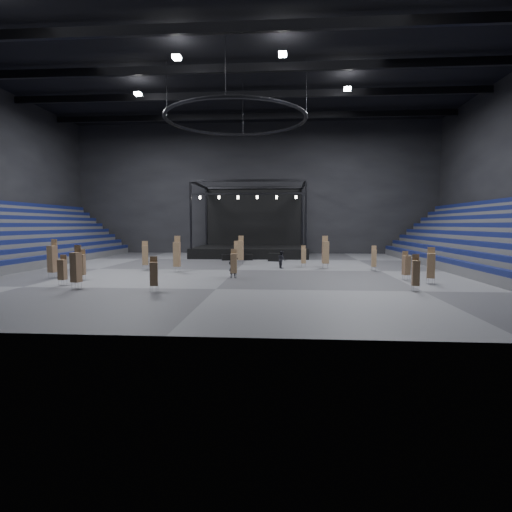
# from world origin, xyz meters

# --- Properties ---
(floor) EXTENTS (50.00, 50.00, 0.00)m
(floor) POSITION_xyz_m (0.00, 0.00, 0.00)
(floor) COLOR #4C4C4E
(floor) RESTS_ON ground
(ceiling) EXTENTS (50.00, 42.00, 0.20)m
(ceiling) POSITION_xyz_m (0.00, 0.00, 18.00)
(ceiling) COLOR black
(ceiling) RESTS_ON wall_back
(wall_back) EXTENTS (50.00, 0.20, 18.00)m
(wall_back) POSITION_xyz_m (0.00, 21.00, 9.00)
(wall_back) COLOR black
(wall_back) RESTS_ON ground
(wall_front) EXTENTS (50.00, 0.20, 18.00)m
(wall_front) POSITION_xyz_m (0.00, -21.00, 9.00)
(wall_front) COLOR black
(wall_front) RESTS_ON ground
(bleachers_right) EXTENTS (7.20, 40.00, 6.40)m
(bleachers_right) POSITION_xyz_m (22.94, 0.00, 1.73)
(bleachers_right) COLOR #444547
(bleachers_right) RESTS_ON floor
(stage) EXTENTS (14.00, 10.00, 9.20)m
(stage) POSITION_xyz_m (0.00, 16.24, 1.45)
(stage) COLOR black
(stage) RESTS_ON floor
(truss_ring) EXTENTS (12.30, 12.30, 5.15)m
(truss_ring) POSITION_xyz_m (-0.00, 0.00, 13.00)
(truss_ring) COLOR black
(truss_ring) RESTS_ON ceiling
(roof_girders) EXTENTS (49.00, 30.35, 0.70)m
(roof_girders) POSITION_xyz_m (0.00, -0.00, 17.20)
(roof_girders) COLOR black
(roof_girders) RESTS_ON ceiling
(floodlights) EXTENTS (28.60, 16.60, 0.25)m
(floodlights) POSITION_xyz_m (0.00, -4.00, 16.60)
(floodlights) COLOR white
(floodlights) RESTS_ON roof_girders
(flight_case_left) EXTENTS (1.13, 0.77, 0.68)m
(flight_case_left) POSITION_xyz_m (-2.25, 9.40, 0.34)
(flight_case_left) COLOR black
(flight_case_left) RESTS_ON floor
(flight_case_mid) EXTENTS (1.07, 0.59, 0.69)m
(flight_case_mid) POSITION_xyz_m (0.16, 9.65, 0.34)
(flight_case_mid) COLOR black
(flight_case_mid) RESTS_ON floor
(flight_case_right) EXTENTS (1.42, 0.92, 0.87)m
(flight_case_right) POSITION_xyz_m (3.13, 8.63, 0.44)
(flight_case_right) COLOR black
(flight_case_right) RESTS_ON floor
(chair_stack_0) EXTENTS (0.47, 0.47, 2.17)m
(chair_stack_0) POSITION_xyz_m (11.96, 0.31, 1.12)
(chair_stack_0) COLOR silver
(chair_stack_0) RESTS_ON floor
(chair_stack_1) EXTENTS (0.65, 0.65, 2.91)m
(chair_stack_1) POSITION_xyz_m (-13.02, -6.29, 1.48)
(chair_stack_1) COLOR silver
(chair_stack_1) RESTS_ON floor
(chair_stack_2) EXTENTS (0.56, 0.56, 2.09)m
(chair_stack_2) POSITION_xyz_m (12.95, -5.57, 1.11)
(chair_stack_2) COLOR silver
(chair_stack_2) RESTS_ON floor
(chair_stack_3) EXTENTS (0.56, 0.56, 2.88)m
(chair_stack_3) POSITION_xyz_m (-0.16, 4.99, 1.47)
(chair_stack_3) COLOR silver
(chair_stack_3) RESTS_ON floor
(chair_stack_4) EXTENTS (0.57, 0.57, 2.11)m
(chair_stack_4) POSITION_xyz_m (-3.50, -11.77, 1.11)
(chair_stack_4) COLOR silver
(chair_stack_4) RESTS_ON floor
(chair_stack_5) EXTENTS (0.50, 0.50, 2.18)m
(chair_stack_5) POSITION_xyz_m (0.46, -5.39, 1.15)
(chair_stack_5) COLOR silver
(chair_stack_5) RESTS_ON floor
(chair_stack_6) EXTENTS (0.53, 0.53, 3.03)m
(chair_stack_6) POSITION_xyz_m (-4.87, -1.61, 1.53)
(chair_stack_6) COLOR silver
(chair_stack_6) RESTS_ON floor
(chair_stack_7) EXTENTS (0.45, 0.45, 2.03)m
(chair_stack_7) POSITION_xyz_m (6.02, 2.82, 1.07)
(chair_stack_7) COLOR silver
(chair_stack_7) RESTS_ON floor
(chair_stack_8) EXTENTS (0.46, 0.46, 2.00)m
(chair_stack_8) POSITION_xyz_m (-10.35, -9.65, 1.06)
(chair_stack_8) COLOR silver
(chair_stack_8) RESTS_ON floor
(chair_stack_9) EXTENTS (0.61, 0.61, 2.47)m
(chair_stack_9) POSITION_xyz_m (14.00, -7.43, 1.28)
(chair_stack_9) COLOR silver
(chair_stack_9) RESTS_ON floor
(chair_stack_10) EXTENTS (0.66, 0.66, 2.54)m
(chair_stack_10) POSITION_xyz_m (-8.05, -0.42, 1.32)
(chair_stack_10) COLOR silver
(chair_stack_10) RESTS_ON floor
(chair_stack_11) EXTENTS (0.62, 0.62, 2.72)m
(chair_stack_11) POSITION_xyz_m (-8.69, -10.96, 1.39)
(chair_stack_11) COLOR silver
(chair_stack_11) RESTS_ON floor
(chair_stack_12) EXTENTS (0.46, 0.46, 2.22)m
(chair_stack_12) POSITION_xyz_m (12.05, -10.45, 1.14)
(chair_stack_12) COLOR silver
(chair_stack_12) RESTS_ON floor
(chair_stack_13) EXTENTS (0.62, 0.62, 2.97)m
(chair_stack_13) POSITION_xyz_m (7.94, 1.77, 1.52)
(chair_stack_13) COLOR silver
(chair_stack_13) RESTS_ON floor
(chair_stack_14) EXTENTS (0.54, 0.54, 2.24)m
(chair_stack_14) POSITION_xyz_m (-0.98, 8.01, 1.18)
(chair_stack_14) COLOR silver
(chair_stack_14) RESTS_ON floor
(chair_stack_15) EXTENTS (0.50, 0.50, 2.23)m
(chair_stack_15) POSITION_xyz_m (-10.29, -7.27, 1.17)
(chair_stack_15) COLOR silver
(chair_stack_15) RESTS_ON floor
(man_center) EXTENTS (0.64, 0.44, 1.69)m
(man_center) POSITION_xyz_m (0.38, -5.29, 0.84)
(man_center) COLOR black
(man_center) RESTS_ON floor
(crew_member) EXTENTS (0.85, 0.95, 1.60)m
(crew_member) POSITION_xyz_m (3.96, 1.70, 0.80)
(crew_member) COLOR black
(crew_member) RESTS_ON floor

